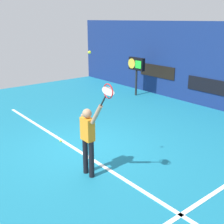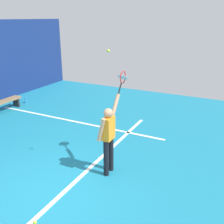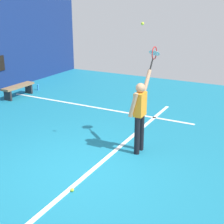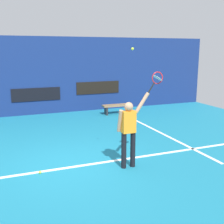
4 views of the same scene
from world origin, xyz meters
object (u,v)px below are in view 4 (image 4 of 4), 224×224
(tennis_player, at_px, (129,129))
(water_bottle, at_px, (138,110))
(tennis_ball, at_px, (132,49))
(court_bench, at_px, (117,107))
(tennis_racket, at_px, (157,79))
(spare_ball, at_px, (40,172))

(tennis_player, xyz_separation_m, water_bottle, (3.25, 5.90, -0.89))
(tennis_player, bearing_deg, tennis_ball, 22.49)
(court_bench, bearing_deg, tennis_ball, -109.41)
(tennis_racket, bearing_deg, tennis_player, 179.68)
(tennis_racket, relative_size, water_bottle, 2.48)
(tennis_player, distance_m, tennis_racket, 1.43)
(spare_ball, bearing_deg, tennis_player, -11.19)
(tennis_player, bearing_deg, court_bench, 69.94)
(tennis_ball, bearing_deg, court_bench, 70.59)
(court_bench, bearing_deg, spare_ball, -128.23)
(water_bottle, bearing_deg, tennis_racket, -112.89)
(court_bench, height_order, spare_ball, court_bench)
(tennis_racket, relative_size, spare_ball, 8.75)
(tennis_player, bearing_deg, spare_ball, 168.81)
(tennis_racket, height_order, court_bench, tennis_racket)
(tennis_player, relative_size, spare_ball, 28.14)
(tennis_ball, bearing_deg, tennis_racket, -3.55)
(tennis_ball, bearing_deg, spare_ball, 170.15)
(tennis_player, relative_size, water_bottle, 7.97)
(tennis_ball, relative_size, court_bench, 0.05)
(tennis_ball, height_order, spare_ball, tennis_ball)
(tennis_player, bearing_deg, tennis_racket, -0.32)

